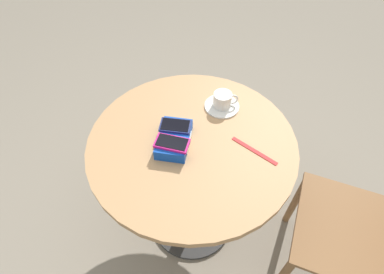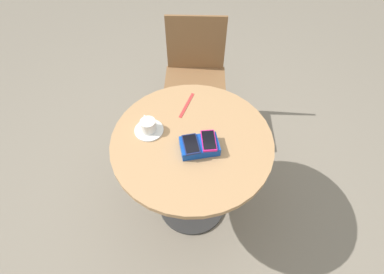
{
  "view_description": "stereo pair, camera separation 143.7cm",
  "coord_description": "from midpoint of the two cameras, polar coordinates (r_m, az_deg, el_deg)",
  "views": [
    {
      "loc": [
        -0.7,
        -0.31,
        1.65
      ],
      "look_at": [
        0.0,
        0.0,
        0.75
      ],
      "focal_mm": 28.0,
      "sensor_mm": 36.0,
      "label": 1
    },
    {
      "loc": [
        -0.07,
        0.95,
        1.94
      ],
      "look_at": [
        0.0,
        0.0,
        0.75
      ],
      "focal_mm": 28.0,
      "sensor_mm": 36.0,
      "label": 2
    }
  ],
  "objects": [
    {
      "name": "ground_plane",
      "position": [
        1.87,
        -12.57,
        -27.1
      ],
      "size": [
        8.0,
        8.0,
        0.0
      ],
      "primitive_type": "plane",
      "color": "gray"
    },
    {
      "name": "lanyard_strap",
      "position": [
        1.28,
        -18.05,
        -9.02
      ],
      "size": [
        0.07,
        0.2,
        0.0
      ],
      "primitive_type": "cube",
      "rotation": [
        0.0,
        0.0,
        1.29
      ],
      "color": "red",
      "rests_on": "round_table"
    },
    {
      "name": "phone_navy",
      "position": [
        1.11,
        -20.94,
        -21.99
      ],
      "size": [
        0.1,
        0.14,
        0.01
      ],
      "color": "navy",
      "rests_on": "phone_box"
    },
    {
      "name": "coffee_cup",
      "position": [
        1.25,
        -29.16,
        -14.83
      ],
      "size": [
        0.08,
        0.1,
        0.07
      ],
      "color": "silver",
      "rests_on": "saucer"
    },
    {
      "name": "chair_near_window",
      "position": [
        1.78,
        -10.95,
        1.97
      ],
      "size": [
        0.47,
        0.47,
        0.89
      ],
      "color": "brown",
      "rests_on": "ground_plane"
    },
    {
      "name": "phone_box",
      "position": [
        1.13,
        -18.1,
        -22.23
      ],
      "size": [
        0.21,
        0.16,
        0.05
      ],
      "color": "#0F42AD",
      "rests_on": "round_table"
    },
    {
      "name": "phone_magenta",
      "position": [
        1.09,
        -16.02,
        -21.48
      ],
      "size": [
        0.09,
        0.14,
        0.01
      ],
      "color": "#D11975",
      "rests_on": "phone_box"
    },
    {
      "name": "round_table",
      "position": [
        1.32,
        -17.11,
        -21.88
      ],
      "size": [
        0.84,
        0.84,
        0.73
      ],
      "color": "#2D2D2D",
      "rests_on": "ground_plane"
    },
    {
      "name": "saucer",
      "position": [
        1.28,
        -28.48,
        -15.65
      ],
      "size": [
        0.15,
        0.15,
        0.01
      ],
      "primitive_type": "cylinder",
      "color": "silver",
      "rests_on": "round_table"
    }
  ]
}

